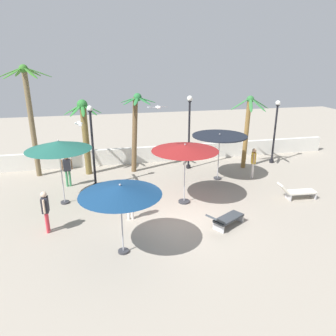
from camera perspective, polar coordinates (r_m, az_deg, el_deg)
ground_plane at (r=13.68m, az=2.73°, el=-9.50°), size 56.00×56.00×0.00m
boundary_wall at (r=21.06m, az=-3.25°, el=2.45°), size 25.20×0.30×1.03m
patio_umbrella_0 at (r=14.44m, az=3.05°, el=3.50°), size 3.06×3.06×2.89m
patio_umbrella_1 at (r=15.11m, az=-18.95°, el=3.81°), size 2.93×2.93×3.09m
patio_umbrella_2 at (r=10.72m, az=-8.51°, el=-3.96°), size 2.80×2.80×2.62m
patio_umbrella_3 at (r=17.71m, az=9.19°, el=5.43°), size 2.99×2.99×2.64m
palm_tree_0 at (r=18.78m, az=-5.81°, el=7.90°), size 2.02×2.05×4.65m
palm_tree_1 at (r=19.30m, az=-23.43°, el=9.48°), size 2.82×2.50×6.21m
palm_tree_2 at (r=19.98m, az=14.01°, el=7.80°), size 2.43×2.34×4.44m
palm_tree_3 at (r=18.86m, az=-14.62°, el=6.85°), size 2.10×2.10×4.36m
lamp_post_0 at (r=16.77m, az=-13.27°, el=3.82°), size 0.28×0.28×4.33m
lamp_post_1 at (r=19.33m, az=3.80°, el=7.09°), size 0.33×0.33×4.45m
lamp_post_2 at (r=21.55m, az=18.54°, el=6.49°), size 0.30×0.30×4.04m
lounge_chair_0 at (r=13.23m, az=10.15°, el=-8.91°), size 1.89×1.42×0.83m
lounge_chair_1 at (r=16.78m, az=21.94°, el=-3.89°), size 1.92×0.69×0.84m
guest_0 at (r=18.71m, az=14.99°, el=1.39°), size 0.36×0.52×1.73m
guest_1 at (r=13.52m, az=-6.80°, el=-5.47°), size 0.56×0.25×1.59m
guest_2 at (r=17.64m, az=-17.54°, el=0.09°), size 0.56×0.26×1.75m
guest_3 at (r=13.32m, az=-21.03°, el=-6.64°), size 0.25×0.56×1.72m
seagull_0 at (r=16.11m, az=-15.59°, el=7.69°), size 0.38×1.41×0.14m
seagull_1 at (r=14.12m, az=-1.82°, el=10.78°), size 0.97×0.55×0.14m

